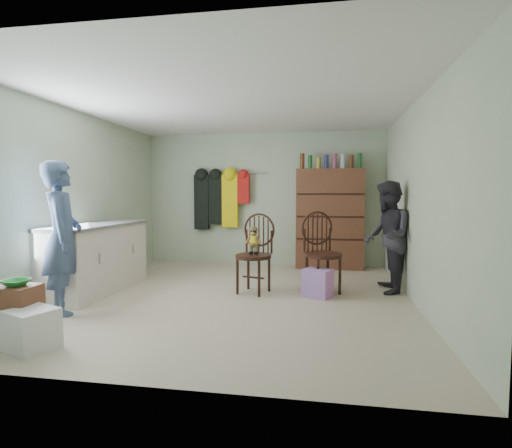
% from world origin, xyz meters
% --- Properties ---
extents(ground_plane, '(5.00, 5.00, 0.00)m').
position_xyz_m(ground_plane, '(0.00, 0.00, 0.00)').
color(ground_plane, beige).
rests_on(ground_plane, ground).
extents(room_walls, '(5.00, 5.00, 5.00)m').
position_xyz_m(room_walls, '(0.00, 0.53, 1.58)').
color(room_walls, beige).
rests_on(room_walls, ground).
extents(counter, '(0.64, 1.86, 0.94)m').
position_xyz_m(counter, '(-1.95, 0.00, 0.47)').
color(counter, silver).
rests_on(counter, ground).
extents(stool, '(0.36, 0.31, 0.51)m').
position_xyz_m(stool, '(-1.64, -1.85, 0.25)').
color(stool, brown).
rests_on(stool, ground).
extents(bowl, '(0.23, 0.23, 0.06)m').
position_xyz_m(bowl, '(-1.64, -1.85, 0.54)').
color(bowl, green).
rests_on(bowl, stool).
extents(plastic_tub, '(0.47, 0.46, 0.35)m').
position_xyz_m(plastic_tub, '(-1.35, -2.02, 0.18)').
color(plastic_tub, white).
rests_on(plastic_tub, ground).
extents(chair_front, '(0.59, 0.59, 1.08)m').
position_xyz_m(chair_front, '(0.22, 0.31, 0.61)').
color(chair_front, '#351A12').
rests_on(chair_front, ground).
extents(chair_far, '(0.67, 0.67, 1.11)m').
position_xyz_m(chair_far, '(1.11, 0.49, 0.60)').
color(chair_far, '#351A12').
rests_on(chair_far, ground).
extents(striped_bag, '(0.43, 0.39, 0.37)m').
position_xyz_m(striped_bag, '(1.07, 0.19, 0.18)').
color(striped_bag, pink).
rests_on(striped_bag, ground).
extents(person_left, '(0.66, 0.75, 1.72)m').
position_xyz_m(person_left, '(-1.77, -0.99, 0.86)').
color(person_left, '#43587C').
rests_on(person_left, ground).
extents(person_right, '(0.61, 0.76, 1.53)m').
position_xyz_m(person_right, '(2.00, 0.60, 0.77)').
color(person_right, '#2D2B33').
rests_on(person_right, ground).
extents(dresser, '(1.20, 0.39, 2.08)m').
position_xyz_m(dresser, '(1.25, 2.30, 0.92)').
color(dresser, brown).
rests_on(dresser, ground).
extents(coat_rack, '(1.42, 0.12, 1.09)m').
position_xyz_m(coat_rack, '(-0.83, 2.38, 1.25)').
color(coat_rack, '#99999E').
rests_on(coat_rack, ground).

